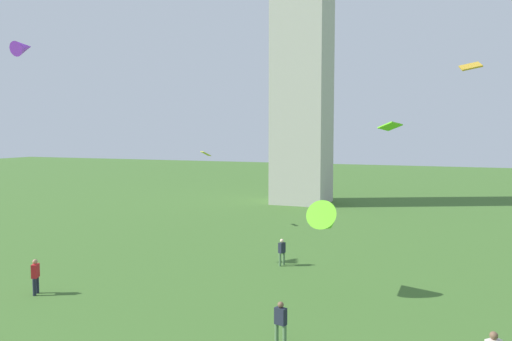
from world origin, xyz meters
The scene contains 8 objects.
person_0 centered at (-8.66, 12.08, 1.01)m, with size 0.44×0.53×1.78m.
person_1 centered at (4.61, 10.90, 0.96)m, with size 0.51×0.37×1.69m.
person_2 centered at (0.93, 21.80, 0.93)m, with size 0.38×0.48×1.64m.
kite_flying_0 centered at (11.20, 26.80, 12.03)m, with size 1.36×1.70×0.74m.
kite_flying_1 centered at (-13.32, 16.30, 13.03)m, with size 0.98×1.49×1.19m.
kite_flying_3 centered at (4.62, 17.87, 3.58)m, with size 1.60×2.62×2.32m.
kite_flying_5 centered at (-9.30, 31.62, 6.23)m, with size 1.25×1.28×0.41m.
kite_flying_6 centered at (6.31, 28.59, 8.45)m, with size 1.71×1.60×0.65m.
Camera 1 is at (10.66, -6.73, 8.05)m, focal length 35.55 mm.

